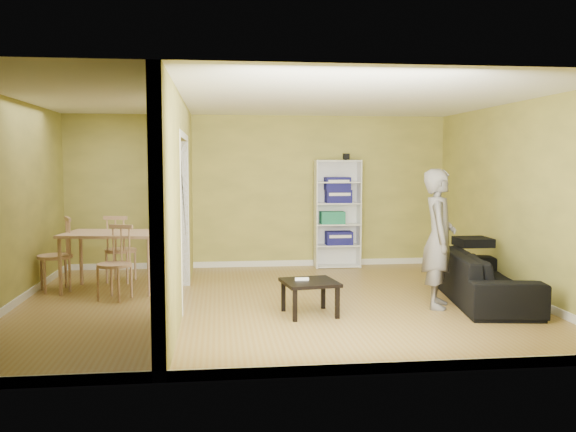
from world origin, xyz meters
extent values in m
plane|color=olive|center=(0.00, 0.00, 0.00)|extent=(6.50, 6.50, 0.00)
plane|color=white|center=(0.00, 0.00, 2.60)|extent=(6.50, 6.50, 0.00)
plane|color=#BAB04C|center=(0.00, 2.75, 1.30)|extent=(6.50, 0.00, 6.50)
plane|color=#BAB04C|center=(0.00, -2.75, 1.30)|extent=(6.50, 0.00, 6.50)
plane|color=#BAB04C|center=(-3.25, 0.00, 1.30)|extent=(0.00, 5.50, 5.50)
plane|color=#BAB04C|center=(3.25, 0.00, 1.30)|extent=(0.00, 5.50, 5.50)
cube|color=black|center=(1.50, 2.69, 1.90)|extent=(0.10, 0.10, 0.10)
imported|color=black|center=(2.70, -0.26, 0.42)|extent=(2.33, 1.26, 0.84)
imported|color=slate|center=(2.00, -0.47, 1.01)|extent=(0.88, 0.79, 2.02)
cube|color=white|center=(0.95, 2.56, 0.92)|extent=(0.02, 0.34, 1.84)
cube|color=white|center=(1.70, 2.56, 0.92)|extent=(0.02, 0.34, 1.84)
cube|color=white|center=(1.32, 2.71, 0.92)|extent=(0.78, 0.02, 1.84)
cube|color=white|center=(1.32, 2.56, 0.02)|extent=(0.74, 0.34, 0.02)
cube|color=white|center=(1.32, 2.56, 0.38)|extent=(0.74, 0.34, 0.02)
cube|color=white|center=(1.32, 2.56, 0.74)|extent=(0.74, 0.34, 0.02)
cube|color=white|center=(1.32, 2.56, 1.10)|extent=(0.74, 0.34, 0.02)
cube|color=white|center=(1.32, 2.56, 1.46)|extent=(0.74, 0.34, 0.02)
cube|color=white|center=(1.32, 2.56, 1.82)|extent=(0.74, 0.34, 0.02)
cube|color=#1E1F4C|center=(1.35, 2.56, 0.50)|extent=(0.45, 0.29, 0.23)
cube|color=#0B6569|center=(1.24, 2.56, 0.86)|extent=(0.41, 0.27, 0.21)
cube|color=#15184A|center=(1.34, 2.56, 1.22)|extent=(0.43, 0.28, 0.22)
cube|color=navy|center=(1.32, 2.56, 1.44)|extent=(0.42, 0.28, 0.22)
cube|color=black|center=(0.36, -0.67, 0.39)|extent=(0.61, 0.61, 0.04)
cube|color=black|center=(0.10, -0.93, 0.18)|extent=(0.05, 0.05, 0.37)
cube|color=black|center=(0.61, -0.93, 0.18)|extent=(0.05, 0.05, 0.37)
cube|color=black|center=(0.10, -0.42, 0.18)|extent=(0.05, 0.05, 0.37)
cube|color=black|center=(0.61, -0.42, 0.18)|extent=(0.05, 0.05, 0.37)
cube|color=white|center=(0.27, -0.63, 0.42)|extent=(0.16, 0.04, 0.03)
cube|color=tan|center=(-2.18, 1.02, 0.80)|extent=(1.32, 0.88, 0.04)
cylinder|color=tan|center=(-2.78, 0.63, 0.39)|extent=(0.05, 0.05, 0.78)
cylinder|color=tan|center=(-1.58, 0.63, 0.39)|extent=(0.05, 0.05, 0.78)
cylinder|color=tan|center=(-2.78, 1.40, 0.39)|extent=(0.05, 0.05, 0.78)
cylinder|color=tan|center=(-1.58, 1.40, 0.39)|extent=(0.05, 0.05, 0.78)
camera|label=1|loc=(-0.71, -7.68, 1.80)|focal=38.00mm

